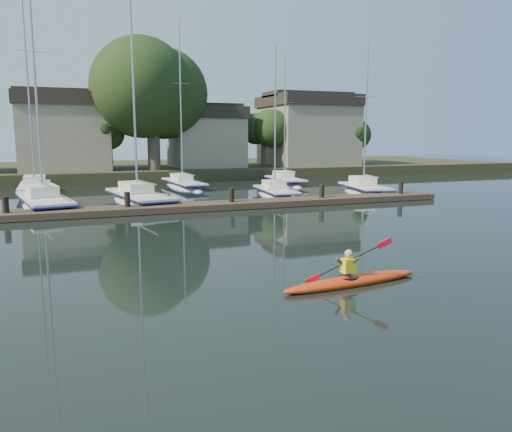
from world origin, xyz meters
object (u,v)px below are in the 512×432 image
object	(u,v)px
sailboat_5	(36,196)
sailboat_7	(285,186)
dock	(182,207)
kayak	(352,279)
sailboat_6	(184,189)
sailboat_4	(364,196)
sailboat_1	(45,212)
sailboat_3	(275,199)
sailboat_2	(139,206)

from	to	relation	value
sailboat_5	sailboat_7	world-z (taller)	sailboat_5
dock	sailboat_5	bearing A→B (deg)	123.06
kayak	sailboat_6	xyz separation A→B (m)	(1.64, 28.91, -0.35)
sailboat_4	sailboat_5	distance (m)	24.57
sailboat_1	sailboat_7	distance (m)	21.19
sailboat_3	kayak	bearing A→B (deg)	-101.08
sailboat_4	sailboat_5	world-z (taller)	sailboat_5
kayak	sailboat_5	bearing A→B (deg)	102.92
kayak	sailboat_2	world-z (taller)	sailboat_2
dock	sailboat_1	world-z (taller)	sailboat_1
sailboat_4	sailboat_7	xyz separation A→B (m)	(-2.57, 8.67, 0.02)
sailboat_4	sailboat_6	world-z (taller)	sailboat_6
sailboat_2	sailboat_7	bearing A→B (deg)	21.18
sailboat_2	sailboat_3	world-z (taller)	sailboat_2
kayak	sailboat_4	bearing A→B (deg)	50.40
dock	sailboat_2	bearing A→B (deg)	113.95
sailboat_5	sailboat_1	bearing A→B (deg)	-85.50
kayak	sailboat_7	world-z (taller)	sailboat_7
sailboat_1	sailboat_7	bearing A→B (deg)	13.44
sailboat_1	sailboat_7	world-z (taller)	sailboat_1
sailboat_1	sailboat_4	world-z (taller)	sailboat_1
sailboat_3	sailboat_6	distance (m)	9.66
kayak	sailboat_1	world-z (taller)	sailboat_1
sailboat_3	sailboat_6	bearing A→B (deg)	125.56
sailboat_5	sailboat_6	world-z (taller)	sailboat_5
sailboat_4	sailboat_6	size ratio (longest dim) A/B	0.85
sailboat_7	sailboat_2	bearing A→B (deg)	-143.63
kayak	sailboat_3	xyz separation A→B (m)	(6.38, 20.49, -0.35)
sailboat_3	sailboat_5	bearing A→B (deg)	159.25
dock	sailboat_1	size ratio (longest dim) A/B	2.20
sailboat_1	sailboat_5	bearing A→B (deg)	85.57
sailboat_1	sailboat_6	bearing A→B (deg)	30.86
sailboat_3	sailboat_4	world-z (taller)	sailboat_4
sailboat_1	sailboat_2	distance (m)	5.54
sailboat_3	sailboat_6	size ratio (longest dim) A/B	0.80
kayak	sailboat_7	size ratio (longest dim) A/B	0.37
sailboat_4	sailboat_7	distance (m)	9.04
kayak	sailboat_7	distance (m)	30.29
sailboat_7	sailboat_5	bearing A→B (deg)	-175.39
kayak	sailboat_3	world-z (taller)	sailboat_3
sailboat_2	sailboat_7	size ratio (longest dim) A/B	1.31
sailboat_6	sailboat_7	world-z (taller)	sailboat_6
kayak	sailboat_5	distance (m)	30.23
sailboat_1	sailboat_2	size ratio (longest dim) A/B	0.96
sailboat_2	kayak	bearing A→B (deg)	-90.64
sailboat_4	sailboat_6	xyz separation A→B (m)	(-11.57, 9.22, 0.03)
sailboat_2	sailboat_4	xyz separation A→B (m)	(16.43, -0.36, 0.00)
dock	sailboat_4	xyz separation A→B (m)	(14.60, 3.76, -0.40)
dock	sailboat_6	bearing A→B (deg)	76.87
dock	sailboat_3	xyz separation A→B (m)	(7.76, 4.56, -0.38)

